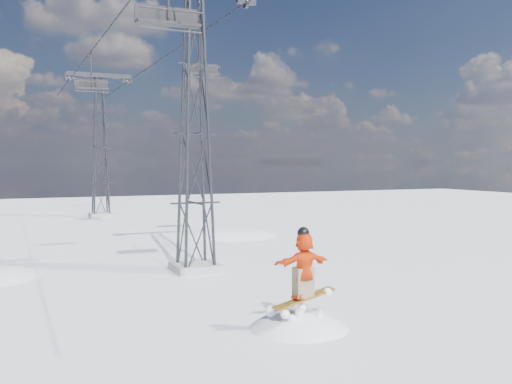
{
  "coord_description": "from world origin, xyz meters",
  "views": [
    {
      "loc": [
        -6.09,
        -13.72,
        4.37
      ],
      "look_at": [
        1.19,
        2.87,
        3.42
      ],
      "focal_mm": 40.0,
      "sensor_mm": 36.0,
      "label": 1
    }
  ],
  "objects": [
    {
      "name": "ground",
      "position": [
        0.0,
        0.0,
        0.0
      ],
      "size": [
        120.0,
        120.0,
        0.0
      ],
      "primitive_type": "plane",
      "color": "white",
      "rests_on": "ground"
    },
    {
      "name": "lift_tower_near",
      "position": [
        0.8,
        8.0,
        5.47
      ],
      "size": [
        5.2,
        1.8,
        11.43
      ],
      "color": "#999999",
      "rests_on": "ground"
    },
    {
      "name": "lift_tower_far",
      "position": [
        0.8,
        33.0,
        5.47
      ],
      "size": [
        5.2,
        1.8,
        11.43
      ],
      "color": "#999999",
      "rests_on": "ground"
    },
    {
      "name": "haul_cables",
      "position": [
        0.8,
        19.5,
        10.85
      ],
      "size": [
        4.46,
        51.0,
        0.06
      ],
      "color": "black",
      "rests_on": "ground"
    },
    {
      "name": "lift_chair_near",
      "position": [
        -1.4,
        3.77,
        8.87
      ],
      "size": [
        2.0,
        0.57,
        2.48
      ],
      "color": "black",
      "rests_on": "ground"
    },
    {
      "name": "lift_chair_mid",
      "position": [
        3.0,
        13.81,
        9.02
      ],
      "size": [
        1.84,
        0.53,
        2.29
      ],
      "color": "black",
      "rests_on": "ground"
    },
    {
      "name": "lift_chair_far",
      "position": [
        -1.4,
        21.17,
        8.94
      ],
      "size": [
        1.92,
        0.55,
        2.38
      ],
      "color": "black",
      "rests_on": "ground"
    }
  ]
}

